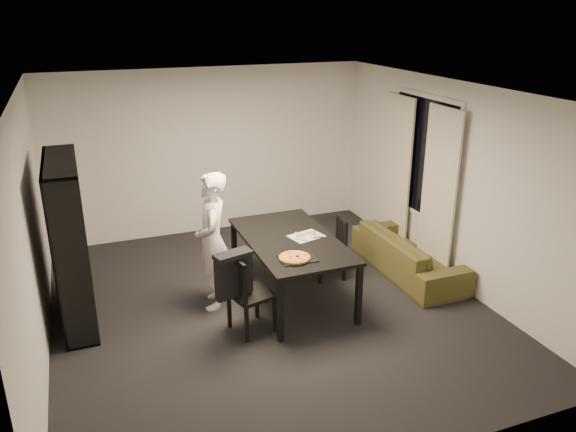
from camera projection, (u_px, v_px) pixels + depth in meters
name	position (u px, v px, depth m)	size (l,w,h in m)	color
room	(268.00, 206.00, 6.41)	(5.01, 5.51, 2.61)	black
window_pane	(424.00, 157.00, 7.70)	(0.02, 1.40, 1.60)	black
window_frame	(423.00, 157.00, 7.70)	(0.03, 1.52, 1.72)	white
curtain_left	(439.00, 193.00, 7.34)	(0.03, 0.70, 2.25)	beige
curtain_right	(397.00, 172.00, 8.25)	(0.03, 0.70, 2.25)	beige
bookshelf	(70.00, 242.00, 6.33)	(0.35, 1.50, 1.90)	black
dining_table	(291.00, 244.00, 6.85)	(1.05, 1.90, 0.79)	black
chair_left	(244.00, 289.00, 6.15)	(0.53, 0.53, 0.93)	black
chair_right	(335.00, 244.00, 7.48)	(0.42, 0.42, 0.83)	black
draped_jacket	(234.00, 273.00, 6.00)	(0.44, 0.28, 0.52)	black
person	(212.00, 241.00, 6.62)	(0.61, 0.40, 1.68)	white
baking_tray	(298.00, 258.00, 6.28)	(0.40, 0.32, 0.01)	black
pepperoni_pizza	(295.00, 257.00, 6.25)	(0.35, 0.35, 0.03)	#AB7331
kitchen_towel	(306.00, 236.00, 6.89)	(0.40, 0.30, 0.01)	white
pizza_slices	(307.00, 235.00, 6.88)	(0.37, 0.31, 0.01)	gold
sofa	(408.00, 254.00, 7.65)	(1.91, 0.75, 0.56)	#443F1B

